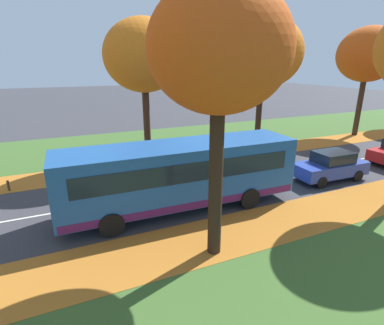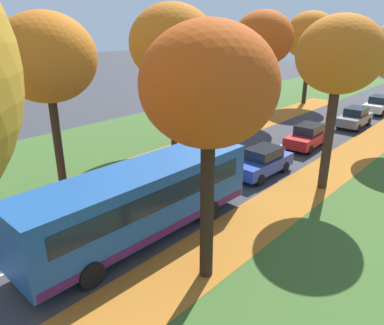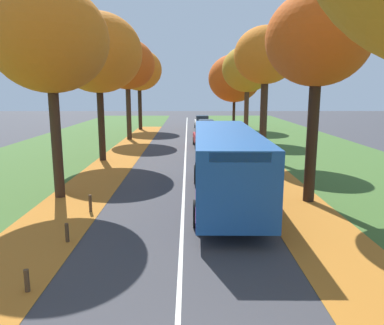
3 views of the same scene
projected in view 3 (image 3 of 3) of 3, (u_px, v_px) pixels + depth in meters
The scene contains 21 objects.
grass_verge_left at pixel (44, 162), 24.40m from camera, with size 12.00×90.00×0.01m, color #3D6028.
leaf_litter_left at pixel (91, 185), 18.55m from camera, with size 2.80×60.00×0.00m, color #B26B23.
grass_verge_right at pixel (325, 162), 24.57m from camera, with size 12.00×90.00×0.01m, color #3D6028.
leaf_litter_right at pixel (276, 185), 18.64m from camera, with size 2.80×60.00×0.00m, color #B26B23.
road_centre_line at pixel (185, 162), 24.48m from camera, with size 0.12×80.00×0.01m, color silver.
tree_left_near at pixel (49, 40), 15.30m from camera, with size 4.85×4.85×8.89m.
tree_left_mid at pixel (98, 53), 23.86m from camera, with size 5.63×5.63×9.52m.
tree_left_far at pixel (127, 65), 34.42m from camera, with size 5.08×5.08×9.27m.
tree_left_distant at pixel (139, 70), 43.42m from camera, with size 5.29×5.29×9.33m.
tree_right_near at pixel (318, 40), 14.70m from camera, with size 4.13×4.13×8.50m.
tree_right_mid at pixel (266, 56), 24.29m from camera, with size 4.12×4.12×8.74m.
tree_right_far at pixel (247, 69), 34.37m from camera, with size 4.68×4.68×8.66m.
tree_right_distant at pixel (235, 78), 44.04m from camera, with size 6.17×6.17×8.77m.
bollard_third at pixel (27, 281), 8.73m from camera, with size 0.12×0.12×0.56m, color #4C3823.
bollard_fourth at pixel (67, 233), 11.59m from camera, with size 0.12×0.12×0.61m, color #4C3823.
bollard_fifth at pixel (90, 203), 14.46m from camera, with size 0.12×0.12×0.68m, color #4C3823.
bus at pixel (225, 161), 15.75m from camera, with size 2.82×10.45×2.98m.
car_blue_lead at pixel (214, 149), 24.74m from camera, with size 1.88×4.25×1.62m.
car_red_following at pixel (205, 137), 31.07m from camera, with size 1.94×4.28×1.62m.
car_grey_third_in_line at pixel (206, 128), 38.65m from camera, with size 1.84×4.23×1.62m.
car_white_fourth_in_line at pixel (202, 122), 45.20m from camera, with size 1.84×4.23×1.62m.
Camera 3 is at (0.22, -4.04, 4.66)m, focal length 35.00 mm.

